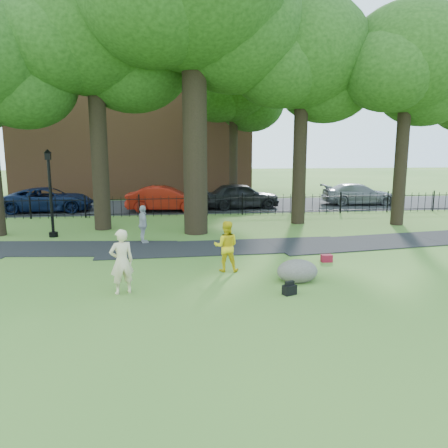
{
  "coord_description": "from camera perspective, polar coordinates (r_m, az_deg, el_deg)",
  "views": [
    {
      "loc": [
        -1.01,
        -13.17,
        4.15
      ],
      "look_at": [
        0.75,
        2.0,
        1.33
      ],
      "focal_mm": 35.0,
      "sensor_mm": 36.0,
      "label": 1
    }
  ],
  "objects": [
    {
      "name": "red_bag",
      "position": [
        16.0,
        13.26,
        -4.38
      ],
      "size": [
        0.38,
        0.24,
        0.26
      ],
      "primitive_type": "cube",
      "rotation": [
        0.0,
        0.0,
        0.01
      ],
      "color": "maroon",
      "rests_on": "ground"
    },
    {
      "name": "lamppost",
      "position": [
        20.91,
        -21.71,
        3.59
      ],
      "size": [
        0.39,
        0.39,
        3.92
      ],
      "rotation": [
        0.0,
        0.0,
        0.09
      ],
      "color": "black",
      "rests_on": "ground"
    },
    {
      "name": "man",
      "position": [
        14.3,
        0.28,
        -2.92
      ],
      "size": [
        0.9,
        0.75,
        1.68
      ],
      "primitive_type": "imported",
      "rotation": [
        0.0,
        0.0,
        2.99
      ],
      "color": "gold",
      "rests_on": "ground"
    },
    {
      "name": "navy_van",
      "position": [
        29.06,
        -21.93,
        2.97
      ],
      "size": [
        5.44,
        2.66,
        1.49
      ],
      "primitive_type": "imported",
      "rotation": [
        0.0,
        0.0,
        1.61
      ],
      "color": "#0A1636",
      "rests_on": "ground"
    },
    {
      "name": "street",
      "position": [
        29.48,
        -4.59,
        2.33
      ],
      "size": [
        80.0,
        7.0,
        0.02
      ],
      "primitive_type": "cube",
      "color": "black",
      "rests_on": "ground"
    },
    {
      "name": "red_sedan",
      "position": [
        27.34,
        -7.69,
        3.29
      ],
      "size": [
        4.85,
        1.94,
        1.57
      ],
      "primitive_type": "imported",
      "rotation": [
        0.0,
        0.0,
        1.51
      ],
      "color": "maroon",
      "rests_on": "ground"
    },
    {
      "name": "silver_car",
      "position": [
        31.53,
        17.14,
        3.75
      ],
      "size": [
        5.08,
        2.27,
        1.45
      ],
      "primitive_type": "imported",
      "rotation": [
        0.0,
        0.0,
        1.52
      ],
      "color": "gray",
      "rests_on": "ground"
    },
    {
      "name": "woman",
      "position": [
        12.49,
        -13.22,
        -4.8
      ],
      "size": [
        0.78,
        0.65,
        1.84
      ],
      "primitive_type": "imported",
      "rotation": [
        0.0,
        0.0,
        3.51
      ],
      "color": "beige",
      "rests_on": "ground"
    },
    {
      "name": "grey_car",
      "position": [
        28.34,
        2.28,
        3.72
      ],
      "size": [
        5.03,
        2.41,
        1.66
      ],
      "primitive_type": "imported",
      "rotation": [
        0.0,
        0.0,
        1.66
      ],
      "color": "black",
      "rests_on": "ground"
    },
    {
      "name": "boulder",
      "position": [
        13.58,
        9.56,
        -5.86
      ],
      "size": [
        1.5,
        1.32,
        0.73
      ],
      "primitive_type": "ellipsoid",
      "rotation": [
        0.0,
        0.0,
        -0.36
      ],
      "color": "#5C5A4D",
      "rests_on": "ground"
    },
    {
      "name": "brick_building",
      "position": [
        37.34,
        -11.5,
        13.09
      ],
      "size": [
        18.0,
        8.0,
        12.0
      ],
      "primitive_type": "cube",
      "color": "brown",
      "rests_on": "ground"
    },
    {
      "name": "ground",
      "position": [
        13.85,
        -2.15,
        -6.99
      ],
      "size": [
        120.0,
        120.0,
        0.0
      ],
      "primitive_type": "plane",
      "color": "#3C6924",
      "rests_on": "ground"
    },
    {
      "name": "footpath",
      "position": [
        17.68,
        0.1,
        -3.11
      ],
      "size": [
        36.07,
        3.85,
        0.03
      ],
      "primitive_type": "cube",
      "rotation": [
        0.0,
        0.0,
        0.03
      ],
      "color": "black",
      "rests_on": "ground"
    },
    {
      "name": "pedestrian",
      "position": [
        18.62,
        -10.52,
        -0.06
      ],
      "size": [
        0.62,
        1.02,
        1.62
      ],
      "primitive_type": "imported",
      "rotation": [
        0.0,
        0.0,
        1.82
      ],
      "color": "#A3A3A8",
      "rests_on": "ground"
    },
    {
      "name": "tree_row",
      "position": [
        22.0,
        -2.7,
        20.94
      ],
      "size": [
        26.82,
        7.96,
        12.42
      ],
      "color": "black",
      "rests_on": "ground"
    },
    {
      "name": "big_tree",
      "position": [
        21.16,
        -3.64,
        26.89
      ],
      "size": [
        10.08,
        8.61,
        14.37
      ],
      "color": "black",
      "rests_on": "ground"
    },
    {
      "name": "backpack",
      "position": [
        12.42,
        8.54,
        -8.5
      ],
      "size": [
        0.43,
        0.35,
        0.27
      ],
      "primitive_type": "cube",
      "rotation": [
        0.0,
        0.0,
        0.4
      ],
      "color": "black",
      "rests_on": "ground"
    },
    {
      "name": "iron_fence",
      "position": [
        25.44,
        -4.28,
        2.41
      ],
      "size": [
        44.0,
        0.04,
        1.2
      ],
      "color": "black",
      "rests_on": "ground"
    }
  ]
}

